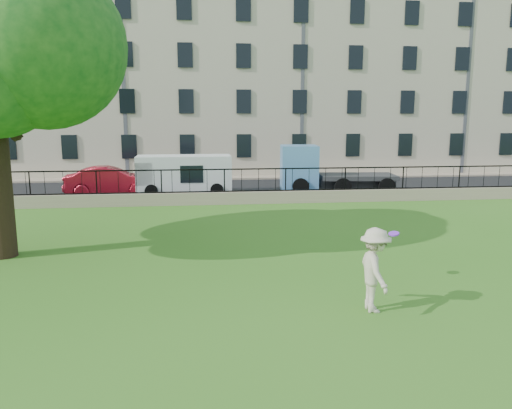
{
  "coord_description": "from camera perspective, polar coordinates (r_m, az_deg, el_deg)",
  "views": [
    {
      "loc": [
        -1.28,
        -11.9,
        4.22
      ],
      "look_at": [
        0.54,
        3.5,
        1.47
      ],
      "focal_mm": 35.0,
      "sensor_mm": 36.0,
      "label": 1
    }
  ],
  "objects": [
    {
      "name": "iron_railing",
      "position": [
        24.13,
        -3.63,
        2.74
      ],
      "size": [
        50.0,
        0.05,
        1.13
      ],
      "color": "black",
      "rests_on": "retaining_wall"
    },
    {
      "name": "white_van",
      "position": [
        27.49,
        -8.19,
        3.36
      ],
      "size": [
        5.06,
        2.02,
        2.12
      ],
      "primitive_type": "cube",
      "rotation": [
        0.0,
        0.0,
        0.01
      ],
      "color": "white",
      "rests_on": "street"
    },
    {
      "name": "sidewalk",
      "position": [
        34.08,
        -4.53,
        3.02
      ],
      "size": [
        60.0,
        1.4,
        0.12
      ],
      "primitive_type": "cube",
      "color": "gray",
      "rests_on": "ground"
    },
    {
      "name": "red_sedan",
      "position": [
        27.9,
        -16.29,
        2.58
      ],
      "size": [
        4.89,
        2.2,
        1.56
      ],
      "primitive_type": "imported",
      "rotation": [
        0.0,
        0.0,
        1.69
      ],
      "color": "#B31628",
      "rests_on": "street"
    },
    {
      "name": "building_row",
      "position": [
        39.58,
        -5.0,
        13.93
      ],
      "size": [
        56.4,
        10.4,
        13.8
      ],
      "color": "#C0B298",
      "rests_on": "ground"
    },
    {
      "name": "street",
      "position": [
        28.93,
        -4.12,
        1.66
      ],
      "size": [
        60.0,
        9.0,
        0.01
      ],
      "primitive_type": "cube",
      "color": "black",
      "rests_on": "ground"
    },
    {
      "name": "retaining_wall",
      "position": [
        24.25,
        -3.61,
        0.74
      ],
      "size": [
        50.0,
        0.4,
        0.6
      ],
      "primitive_type": "cube",
      "color": "gray",
      "rests_on": "ground"
    },
    {
      "name": "ground",
      "position": [
        12.69,
        -0.56,
        -9.35
      ],
      "size": [
        120.0,
        120.0,
        0.0
      ],
      "primitive_type": "plane",
      "color": "#34701A",
      "rests_on": "ground"
    },
    {
      "name": "man",
      "position": [
        11.21,
        13.42,
        -7.29
      ],
      "size": [
        0.7,
        1.2,
        1.86
      ],
      "primitive_type": "imported",
      "rotation": [
        0.0,
        0.0,
        1.57
      ],
      "color": "beige",
      "rests_on": "ground"
    },
    {
      "name": "frisbee",
      "position": [
        13.18,
        15.47,
        -3.23
      ],
      "size": [
        0.33,
        0.33,
        0.12
      ],
      "primitive_type": "cylinder",
      "rotation": [
        0.21,
        -0.14,
        -0.27
      ],
      "color": "#892AF1"
    },
    {
      "name": "blue_truck",
      "position": [
        28.53,
        9.16,
        4.07
      ],
      "size": [
        6.41,
        2.83,
        2.61
      ],
      "primitive_type": "cube",
      "rotation": [
        0.0,
        0.0,
        -0.1
      ],
      "color": "#5891CF",
      "rests_on": "street"
    }
  ]
}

